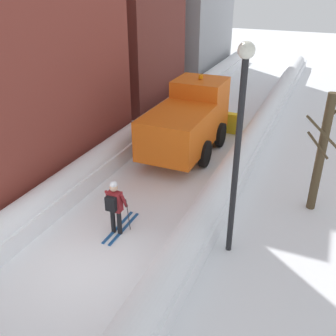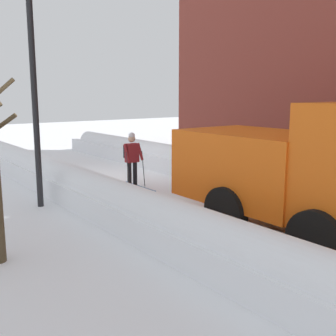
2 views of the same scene
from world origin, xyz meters
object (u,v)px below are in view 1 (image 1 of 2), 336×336
Objects in this scene: skier at (115,205)px; bare_tree_near at (321,153)px; plow_truck at (189,120)px; traffic_light_pole at (79,89)px; street_lamp at (239,133)px.

bare_tree_near is at bearing 35.87° from skier.
skier is at bearing -144.13° from bare_tree_near.
plow_truck is 1.34× the size of traffic_light_pole.
plow_truck is 1.50× the size of bare_tree_near.
traffic_light_pole is 7.67m from street_lamp.
plow_truck is at bearing 91.22° from skier.
skier is 0.45× the size of bare_tree_near.
street_lamp reaches higher than bare_tree_near.
bare_tree_near reaches higher than plow_truck.
street_lamp reaches higher than skier.
skier is 4.29m from street_lamp.
street_lamp reaches higher than traffic_light_pole.
traffic_light_pole is at bearing -179.41° from bare_tree_near.
skier is at bearing -88.78° from plow_truck.
plow_truck is 4.75m from traffic_light_pole.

